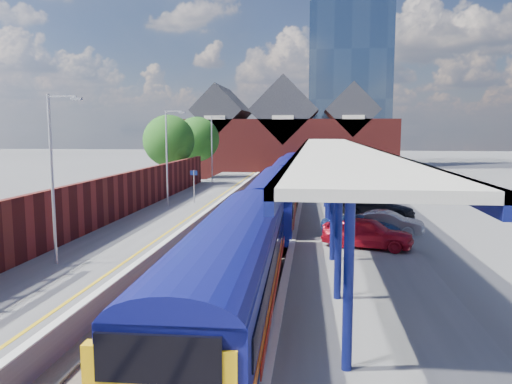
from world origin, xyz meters
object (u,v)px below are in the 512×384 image
at_px(lamp_post_d, 213,145).
at_px(parked_car_red, 367,232).
at_px(train, 282,184).
at_px(platform_sign, 194,181).
at_px(parked_car_dark, 378,207).
at_px(parked_car_silver, 388,223).
at_px(parked_car_blue, 360,226).
at_px(lamp_post_c, 168,152).
at_px(lamp_post_b, 55,169).

height_order(lamp_post_d, parked_car_red, lamp_post_d).
height_order(train, platform_sign, platform_sign).
distance_m(platform_sign, parked_car_red, 17.91).
xyz_separation_m(lamp_post_d, parked_car_dark, (14.60, -19.17, -3.33)).
height_order(parked_car_silver, parked_car_blue, parked_car_silver).
xyz_separation_m(lamp_post_c, parked_car_blue, (12.99, -8.96, -3.42)).
bearing_deg(lamp_post_c, lamp_post_d, 90.00).
height_order(platform_sign, parked_car_blue, platform_sign).
distance_m(lamp_post_b, parked_car_blue, 15.16).
xyz_separation_m(train, lamp_post_d, (-7.86, 10.32, 2.87)).
bearing_deg(parked_car_dark, train, 54.58).
relative_size(platform_sign, parked_car_silver, 0.67).
xyz_separation_m(lamp_post_b, parked_car_red, (13.09, 4.50, -3.27)).
height_order(lamp_post_b, lamp_post_d, same).
relative_size(lamp_post_b, parked_car_blue, 1.71).
distance_m(lamp_post_b, parked_car_dark, 19.72).
xyz_separation_m(parked_car_red, parked_car_dark, (1.50, 8.34, -0.06)).
height_order(lamp_post_b, platform_sign, lamp_post_b).
bearing_deg(platform_sign, parked_car_silver, -37.92).
xyz_separation_m(lamp_post_b, parked_car_silver, (14.51, 7.76, -3.37)).
height_order(lamp_post_d, parked_car_silver, lamp_post_d).
height_order(lamp_post_b, parked_car_blue, lamp_post_b).
bearing_deg(train, lamp_post_b, -109.91).
bearing_deg(lamp_post_d, lamp_post_c, -90.00).
height_order(lamp_post_d, platform_sign, lamp_post_d).
xyz_separation_m(lamp_post_b, lamp_post_d, (0.00, 32.00, 0.00)).
bearing_deg(parked_car_dark, lamp_post_b, 148.59).
xyz_separation_m(lamp_post_d, parked_car_blue, (12.99, -24.96, -3.42)).
bearing_deg(train, lamp_post_c, -144.12).
distance_m(parked_car_silver, parked_car_dark, 5.07).
distance_m(train, parked_car_blue, 15.53).
bearing_deg(parked_car_red, lamp_post_c, 64.57).
relative_size(lamp_post_b, parked_car_silver, 1.86).
xyz_separation_m(lamp_post_b, parked_car_dark, (14.60, 12.83, -3.33)).
distance_m(train, platform_sign, 7.49).
relative_size(train, lamp_post_d, 9.42).
bearing_deg(parked_car_blue, train, 24.09).
bearing_deg(lamp_post_d, parked_car_red, -64.54).
distance_m(lamp_post_b, lamp_post_d, 32.00).
xyz_separation_m(platform_sign, parked_car_dark, (13.24, -5.17, -1.03)).
height_order(train, lamp_post_d, lamp_post_d).
xyz_separation_m(lamp_post_c, parked_car_dark, (14.60, -3.17, -3.33)).
height_order(lamp_post_b, lamp_post_c, same).
height_order(parked_car_red, parked_car_blue, parked_car_red).
distance_m(lamp_post_b, parked_car_silver, 16.79).
bearing_deg(lamp_post_b, train, 70.09).
bearing_deg(parked_car_blue, parked_car_dark, -10.73).
distance_m(lamp_post_d, parked_car_silver, 28.45).
distance_m(lamp_post_c, parked_car_silver, 17.02).
bearing_deg(train, platform_sign, -150.44).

